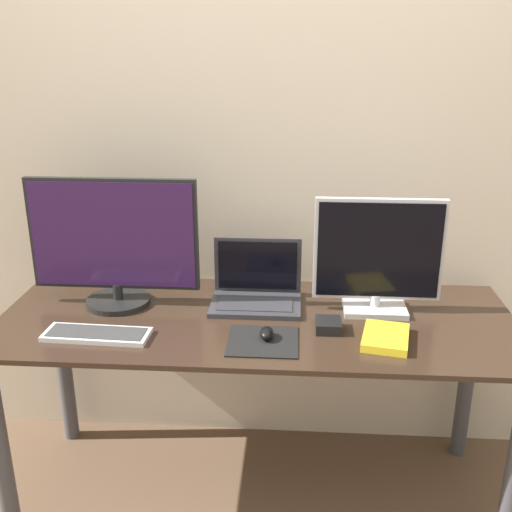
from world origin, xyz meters
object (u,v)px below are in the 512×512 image
Objects in this scene: monitor_right at (378,258)px; laptop at (256,288)px; monitor_left at (114,244)px; book at (386,338)px; power_brick at (328,325)px; keyboard at (97,334)px; mouse at (267,333)px.

monitor_right reaches higher than laptop.
monitor_left is 0.54m from laptop.
book is 0.19m from power_brick.
power_brick is at bearing 160.04° from book.
monitor_left is 0.35m from keyboard.
mouse is at bearing -79.86° from laptop.
book is at bearing 2.03° from keyboard.
laptop is 4.46× the size of mouse.
monitor_right is 0.30m from book.
monitor_left reaches higher than monitor_right.
power_brick is (-0.17, -0.17, -0.18)m from monitor_right.
monitor_left is at bearing -180.00° from monitor_right.
book is (0.01, -0.23, -0.19)m from monitor_right.
power_brick is at bearing -135.48° from monitor_right.
monitor_left reaches higher than book.
laptop reaches higher than power_brick.
mouse is 0.78× the size of power_brick.
monitor_left is 8.31× the size of mouse.
power_brick is at bearing 7.42° from keyboard.
laptop is 0.30m from mouse.
monitor_left is 6.45× the size of power_brick.
mouse is at bearing -177.53° from book.
keyboard is 0.55m from mouse.
laptop is at bearing 4.85° from monitor_left.
keyboard is at bearing -177.97° from book.
book is at bearing -19.96° from power_brick.
laptop reaches higher than keyboard.
mouse is 0.38m from book.
mouse reaches higher than book.
book is (0.38, 0.02, -0.01)m from mouse.
mouse is (0.56, -0.25, -0.21)m from monitor_left.
monitor_left reaches higher than power_brick.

